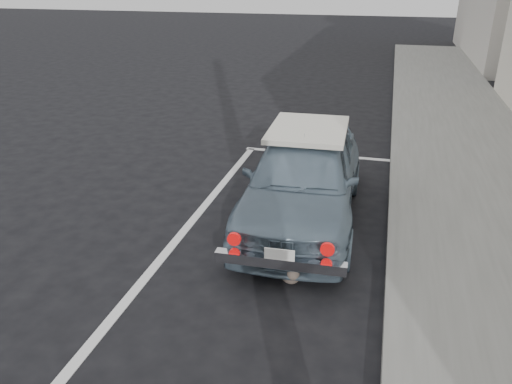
% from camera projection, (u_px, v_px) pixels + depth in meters
% --- Properties ---
extents(pline_front, '(3.00, 0.12, 0.01)m').
position_uv_depth(pline_front, '(321.00, 155.00, 9.67)').
color(pline_front, silver).
rests_on(pline_front, ground).
extents(pline_side, '(0.12, 7.00, 0.01)m').
position_uv_depth(pline_side, '(186.00, 229.00, 6.90)').
color(pline_side, silver).
rests_on(pline_side, ground).
extents(retro_coupe, '(1.66, 3.84, 1.29)m').
position_uv_depth(retro_coupe, '(303.00, 176.00, 6.94)').
color(retro_coupe, slate).
rests_on(retro_coupe, ground).
extents(cat, '(0.37, 0.52, 0.29)m').
position_uv_depth(cat, '(290.00, 271.00, 5.68)').
color(cat, '#77675B').
rests_on(cat, ground).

